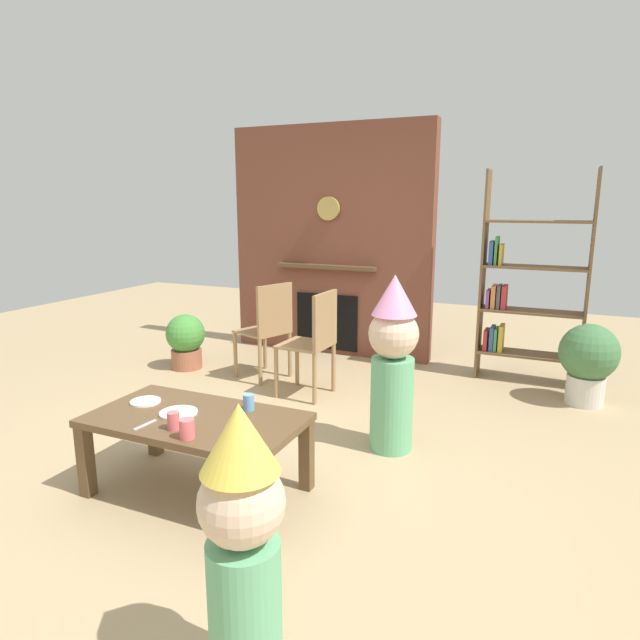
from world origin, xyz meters
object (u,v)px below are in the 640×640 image
bookshelf (523,289)px  paper_cup_center (173,421)px  dining_chair_left (268,325)px  potted_plant_short (186,340)px  child_in_pink (393,359)px  dining_chair_middle (315,338)px  paper_plate_front (178,413)px  coffee_table (196,428)px  child_with_cone_hat (243,545)px  paper_plate_rear (145,402)px  paper_cup_near_right (249,402)px  potted_plant_tall (588,359)px  birthday_cake_slice (246,431)px  paper_cup_near_left (187,429)px

bookshelf → paper_cup_center: (-1.48, -3.05, -0.35)m
dining_chair_left → potted_plant_short: size_ratio=1.66×
bookshelf → child_in_pink: bearing=-109.0°
bookshelf → dining_chair_middle: 1.96m
paper_plate_front → coffee_table: bearing=3.2°
child_with_cone_hat → dining_chair_middle: child_with_cone_hat is taller
paper_plate_rear → dining_chair_middle: dining_chair_middle is taller
paper_cup_near_right → paper_plate_rear: paper_cup_near_right is taller
bookshelf → potted_plant_tall: bearing=-38.4°
coffee_table → paper_plate_rear: bearing=172.0°
paper_cup_near_right → child_in_pink: size_ratio=0.08×
child_with_cone_hat → child_in_pink: child_in_pink is taller
dining_chair_middle → potted_plant_short: (-1.49, 0.21, -0.22)m
child_in_pink → dining_chair_left: child_in_pink is taller
paper_cup_center → dining_chair_left: bearing=106.4°
paper_plate_front → potted_plant_short: 2.39m
paper_plate_rear → birthday_cake_slice: bearing=-13.6°
dining_chair_left → bookshelf: bearing=-136.0°
paper_cup_near_right → child_with_cone_hat: size_ratio=0.09×
coffee_table → dining_chair_middle: (-0.04, 1.69, 0.12)m
bookshelf → child_in_pink: 2.00m
coffee_table → paper_cup_near_left: 0.31m
paper_cup_center → potted_plant_tall: 3.32m
child_in_pink → potted_plant_short: bearing=-70.8°
paper_cup_near_right → potted_plant_short: 2.46m
birthday_cake_slice → child_in_pink: size_ratio=0.09×
coffee_table → paper_cup_near_right: 0.32m
bookshelf → paper_plate_rear: bookshelf is taller
paper_cup_center → paper_cup_near_left: bearing=-25.0°
paper_plate_front → potted_plant_tall: bearing=48.4°
child_with_cone_hat → child_in_pink: 1.97m
child_with_cone_hat → potted_plant_short: 3.80m
child_with_cone_hat → paper_cup_near_left: bearing=3.7°
bookshelf → paper_plate_front: 3.31m
bookshelf → potted_plant_short: bookshelf is taller
dining_chair_left → paper_plate_front: bearing=125.0°
paper_cup_near_left → coffee_table: bearing=119.0°
paper_plate_rear → child_in_pink: 1.55m
potted_plant_tall → potted_plant_short: potted_plant_tall is taller
coffee_table → child_with_cone_hat: child_with_cone_hat is taller
child_with_cone_hat → paper_cup_near_right: bearing=-12.6°
potted_plant_short → potted_plant_tall: bearing=8.2°
paper_cup_center → birthday_cake_slice: size_ratio=0.94×
child_in_pink → birthday_cake_slice: bearing=19.8°
child_with_cone_hat → dining_chair_middle: 2.85m
child_with_cone_hat → potted_plant_tall: bearing=-61.4°
paper_cup_near_right → dining_chair_left: size_ratio=0.10×
bookshelf → dining_chair_middle: size_ratio=2.11×
paper_cup_near_right → child_in_pink: (0.61, 0.78, 0.12)m
birthday_cake_slice → paper_cup_near_right: bearing=119.3°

